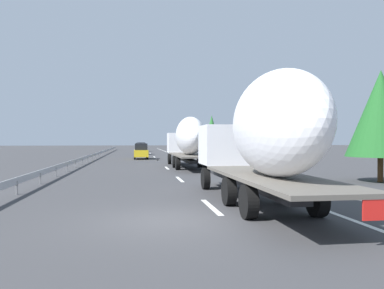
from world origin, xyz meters
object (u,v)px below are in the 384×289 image
Objects in this scene: truck_trailing at (262,135)px; road_sign at (196,142)px; truck_lead at (188,139)px; car_blue_sedan at (141,149)px; car_white_van at (141,147)px; car_yellow_coupe at (141,151)px.

road_sign is at bearing -5.16° from truck_trailing.
car_blue_sedan is at bearing 6.29° from truck_lead.
truck_lead is at bearing 0.00° from truck_trailing.
truck_trailing reaches higher than car_white_van.
truck_trailing is at bearing 174.84° from road_sign.
truck_lead is 3.02× the size of car_yellow_coupe.
truck_trailing is (-19.37, -0.00, 0.10)m from truck_lead.
car_yellow_coupe is at bearing 179.14° from car_white_van.
car_yellow_coupe is at bearing 13.13° from truck_lead.
car_yellow_coupe is (16.13, 3.76, -1.48)m from truck_lead.
car_yellow_coupe is at bearing 80.41° from road_sign.
car_yellow_coupe reaches higher than car_blue_sedan.
car_blue_sedan is at bearing -0.69° from car_yellow_coupe.
car_white_van is 32.47m from road_sign.
truck_trailing is at bearing -173.95° from car_yellow_coupe.
road_sign is at bearing -11.70° from truck_lead.
car_white_van is at bearing 2.86° from truck_trailing.
truck_lead is at bearing -175.96° from car_white_van.
car_yellow_coupe is 1.09× the size of car_blue_sedan.
road_sign is (-17.37, -6.67, 1.25)m from car_blue_sedan.
truck_lead reaches higher than car_yellow_coupe.
truck_lead is 3.46× the size of car_white_van.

